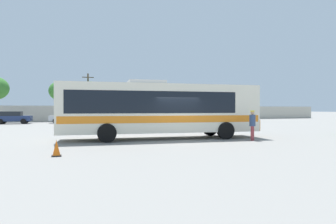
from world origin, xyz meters
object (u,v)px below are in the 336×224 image
at_px(parked_car_leftmost_dark_blue, 13,117).
at_px(roadside_tree_midright, 91,94).
at_px(roadside_tree_midleft, 61,91).
at_px(roadside_tree_right, 151,95).
at_px(coach_bus_cream_orange, 159,108).
at_px(traffic_cone_on_apron, 56,148).
at_px(utility_pole_near, 88,96).
at_px(attendant_by_bus_door, 252,123).
at_px(parked_car_second_silver, 67,117).

bearing_deg(parked_car_leftmost_dark_blue, roadside_tree_midright, 37.08).
bearing_deg(roadside_tree_midleft, roadside_tree_right, -3.82).
relative_size(coach_bus_cream_orange, roadside_tree_right, 1.92).
xyz_separation_m(parked_car_leftmost_dark_blue, traffic_cone_on_apron, (5.45, -27.70, -0.49)).
bearing_deg(roadside_tree_right, utility_pole_near, -171.31).
distance_m(coach_bus_cream_orange, traffic_cone_on_apron, 7.65).
bearing_deg(attendant_by_bus_door, coach_bus_cream_orange, 150.42).
relative_size(coach_bus_cream_orange, parked_car_second_silver, 2.71).
xyz_separation_m(coach_bus_cream_orange, traffic_cone_on_apron, (-5.76, -4.78, -1.58)).
bearing_deg(roadside_tree_right, roadside_tree_midleft, 176.18).
height_order(parked_car_leftmost_dark_blue, utility_pole_near, utility_pole_near).
height_order(attendant_by_bus_door, roadside_tree_midleft, roadside_tree_midleft).
distance_m(roadside_tree_midright, roadside_tree_right, 10.98).
height_order(roadside_tree_midright, roadside_tree_right, roadside_tree_right).
xyz_separation_m(coach_bus_cream_orange, utility_pole_near, (-1.67, 30.86, 2.03)).
height_order(parked_car_second_silver, roadside_tree_right, roadside_tree_right).
xyz_separation_m(utility_pole_near, roadside_tree_midleft, (-4.06, 2.71, 0.83)).
distance_m(parked_car_second_silver, utility_pole_near, 9.07).
relative_size(parked_car_leftmost_dark_blue, roadside_tree_midright, 0.66).
relative_size(roadside_tree_midright, traffic_cone_on_apron, 9.70).
bearing_deg(roadside_tree_right, traffic_cone_on_apron, -112.16).
bearing_deg(traffic_cone_on_apron, parked_car_leftmost_dark_blue, 101.14).
height_order(attendant_by_bus_door, roadside_tree_midright, roadside_tree_midright).
height_order(roadside_tree_right, traffic_cone_on_apron, roadside_tree_right).
bearing_deg(coach_bus_cream_orange, roadside_tree_midleft, 99.70).
height_order(coach_bus_cream_orange, roadside_tree_midleft, roadside_tree_midleft).
height_order(parked_car_leftmost_dark_blue, roadside_tree_right, roadside_tree_right).
xyz_separation_m(parked_car_second_silver, roadside_tree_midright, (3.68, 7.36, 3.35)).
distance_m(attendant_by_bus_door, utility_pole_near, 34.33).
height_order(roadside_tree_midright, traffic_cone_on_apron, roadside_tree_midright).
xyz_separation_m(attendant_by_bus_door, parked_car_leftmost_dark_blue, (-16.03, 25.64, -0.19)).
relative_size(utility_pole_near, roadside_tree_midright, 1.20).
xyz_separation_m(parked_car_second_silver, traffic_cone_on_apron, (-0.76, -27.81, -0.47)).
bearing_deg(attendant_by_bus_door, parked_car_leftmost_dark_blue, 122.00).
bearing_deg(attendant_by_bus_door, roadside_tree_right, 82.52).
xyz_separation_m(attendant_by_bus_door, parked_car_second_silver, (-9.82, 25.76, -0.21)).
bearing_deg(traffic_cone_on_apron, roadside_tree_midleft, 89.96).
distance_m(parked_car_leftmost_dark_blue, utility_pole_near, 12.80).
bearing_deg(traffic_cone_on_apron, roadside_tree_right, 67.84).
height_order(attendant_by_bus_door, roadside_tree_right, roadside_tree_right).
height_order(coach_bus_cream_orange, roadside_tree_midright, roadside_tree_midright).
distance_m(parked_car_leftmost_dark_blue, parked_car_second_silver, 6.21).
distance_m(parked_car_leftmost_dark_blue, roadside_tree_right, 23.07).
xyz_separation_m(coach_bus_cream_orange, attendant_by_bus_door, (4.81, -2.73, -0.90)).
bearing_deg(parked_car_second_silver, roadside_tree_right, 33.39).
bearing_deg(utility_pole_near, traffic_cone_on_apron, -96.55).
relative_size(parked_car_leftmost_dark_blue, roadside_tree_midleft, 0.64).
distance_m(parked_car_leftmost_dark_blue, roadside_tree_midright, 12.84).
relative_size(coach_bus_cream_orange, roadside_tree_midright, 1.97).
relative_size(attendant_by_bus_door, traffic_cone_on_apron, 2.72).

